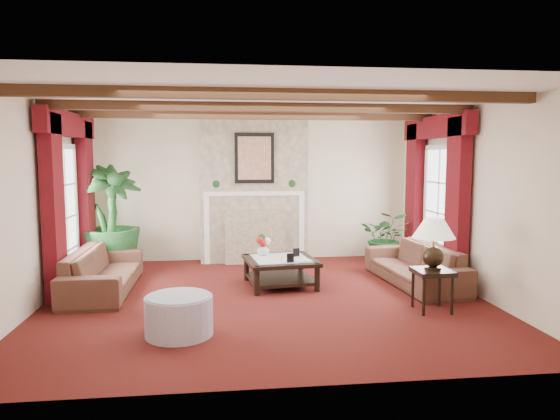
{
  "coord_description": "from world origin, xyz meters",
  "views": [
    {
      "loc": [
        -0.6,
        -6.81,
        1.97
      ],
      "look_at": [
        0.24,
        0.4,
        1.2
      ],
      "focal_mm": 32.0,
      "sensor_mm": 36.0,
      "label": 1
    }
  ],
  "objects": [
    {
      "name": "floor",
      "position": [
        0.0,
        0.0,
        0.0
      ],
      "size": [
        6.0,
        6.0,
        0.0
      ],
      "primitive_type": "plane",
      "color": "#3E0D0B",
      "rests_on": "ground"
    },
    {
      "name": "ceiling",
      "position": [
        0.0,
        0.0,
        2.7
      ],
      "size": [
        6.0,
        6.0,
        0.0
      ],
      "primitive_type": "plane",
      "rotation": [
        3.14,
        0.0,
        0.0
      ],
      "color": "white",
      "rests_on": "floor"
    },
    {
      "name": "back_wall",
      "position": [
        0.0,
        2.75,
        1.35
      ],
      "size": [
        6.0,
        0.02,
        2.7
      ],
      "primitive_type": "cube",
      "color": "beige",
      "rests_on": "ground"
    },
    {
      "name": "left_wall",
      "position": [
        -3.0,
        0.0,
        1.35
      ],
      "size": [
        0.02,
        5.5,
        2.7
      ],
      "primitive_type": "cube",
      "color": "beige",
      "rests_on": "ground"
    },
    {
      "name": "right_wall",
      "position": [
        3.0,
        0.0,
        1.35
      ],
      "size": [
        0.02,
        5.5,
        2.7
      ],
      "primitive_type": "cube",
      "color": "beige",
      "rests_on": "ground"
    },
    {
      "name": "ceiling_beams",
      "position": [
        0.0,
        0.0,
        2.64
      ],
      "size": [
        6.0,
        3.0,
        0.12
      ],
      "primitive_type": null,
      "color": "#3C2713",
      "rests_on": "ceiling"
    },
    {
      "name": "fireplace",
      "position": [
        0.0,
        2.55,
        2.7
      ],
      "size": [
        2.0,
        0.52,
        2.7
      ],
      "primitive_type": null,
      "color": "tan",
      "rests_on": "ground"
    },
    {
      "name": "french_door_left",
      "position": [
        -2.97,
        1.0,
        2.13
      ],
      "size": [
        0.1,
        1.1,
        2.16
      ],
      "primitive_type": null,
      "color": "white",
      "rests_on": "ground"
    },
    {
      "name": "french_door_right",
      "position": [
        2.97,
        1.0,
        2.13
      ],
      "size": [
        0.1,
        1.1,
        2.16
      ],
      "primitive_type": null,
      "color": "white",
      "rests_on": "ground"
    },
    {
      "name": "curtains_left",
      "position": [
        -2.86,
        1.0,
        2.55
      ],
      "size": [
        0.2,
        2.4,
        2.55
      ],
      "primitive_type": null,
      "color": "#510A0F",
      "rests_on": "ground"
    },
    {
      "name": "curtains_right",
      "position": [
        2.86,
        1.0,
        2.55
      ],
      "size": [
        0.2,
        2.4,
        2.55
      ],
      "primitive_type": null,
      "color": "#510A0F",
      "rests_on": "ground"
    },
    {
      "name": "sofa_left",
      "position": [
        -2.34,
        0.64,
        0.42
      ],
      "size": [
        2.14,
        0.67,
        0.83
      ],
      "primitive_type": "imported",
      "rotation": [
        0.0,
        0.0,
        1.58
      ],
      "color": "#390F17",
      "rests_on": "ground"
    },
    {
      "name": "sofa_right",
      "position": [
        2.37,
        0.52,
        0.41
      ],
      "size": [
        2.21,
        0.96,
        0.82
      ],
      "primitive_type": "imported",
      "rotation": [
        0.0,
        0.0,
        -1.49
      ],
      "color": "#390F17",
      "rests_on": "ground"
    },
    {
      "name": "potted_palm",
      "position": [
        -2.5,
        1.92,
        0.52
      ],
      "size": [
        2.83,
        2.85,
        1.03
      ],
      "primitive_type": "imported",
      "rotation": [
        0.0,
        0.0,
        0.68
      ],
      "color": "black",
      "rests_on": "ground"
    },
    {
      "name": "small_plant",
      "position": [
        2.41,
        2.04,
        0.38
      ],
      "size": [
        1.56,
        1.59,
        0.77
      ],
      "primitive_type": "imported",
      "rotation": [
        0.0,
        0.0,
        -0.38
      ],
      "color": "black",
      "rests_on": "ground"
    },
    {
      "name": "coffee_table",
      "position": [
        0.28,
        0.64,
        0.21
      ],
      "size": [
        1.15,
        1.15,
        0.42
      ],
      "primitive_type": null,
      "rotation": [
        0.0,
        0.0,
        0.11
      ],
      "color": "black",
      "rests_on": "ground"
    },
    {
      "name": "side_table",
      "position": [
        2.07,
        -0.83,
        0.27
      ],
      "size": [
        0.52,
        0.52,
        0.54
      ],
      "primitive_type": null,
      "rotation": [
        0.0,
        0.0,
        -0.14
      ],
      "color": "black",
      "rests_on": "ground"
    },
    {
      "name": "ottoman",
      "position": [
        -1.09,
        -1.34,
        0.22
      ],
      "size": [
        0.75,
        0.75,
        0.44
      ],
      "primitive_type": "cylinder",
      "color": "gray",
      "rests_on": "ground"
    },
    {
      "name": "table_lamp",
      "position": [
        2.07,
        -0.83,
        0.88
      ],
      "size": [
        0.54,
        0.54,
        0.68
      ],
      "primitive_type": null,
      "color": "black",
      "rests_on": "side_table"
    },
    {
      "name": "flower_vase",
      "position": [
        0.03,
        0.89,
        0.52
      ],
      "size": [
        0.28,
        0.28,
        0.19
      ],
      "primitive_type": "imported",
      "rotation": [
        0.0,
        0.0,
        -0.21
      ],
      "color": "silver",
      "rests_on": "coffee_table"
    },
    {
      "name": "book",
      "position": [
        0.47,
        0.42,
        0.58
      ],
      "size": [
        0.24,
        0.15,
        0.3
      ],
      "primitive_type": "imported",
      "rotation": [
        0.0,
        0.0,
        0.31
      ],
      "color": "black",
      "rests_on": "coffee_table"
    },
    {
      "name": "photo_frame_a",
      "position": [
        0.38,
        0.3,
        0.5
      ],
      "size": [
        0.11,
        0.05,
        0.15
      ],
      "primitive_type": null,
      "rotation": [
        0.0,
        0.0,
        0.26
      ],
      "color": "black",
      "rests_on": "coffee_table"
    },
    {
      "name": "photo_frame_b",
      "position": [
        0.54,
        0.74,
        0.49
      ],
      "size": [
        0.11,
        0.05,
        0.14
      ],
      "primitive_type": null,
      "rotation": [
        0.0,
        0.0,
        0.32
      ],
      "color": "black",
      "rests_on": "coffee_table"
    }
  ]
}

